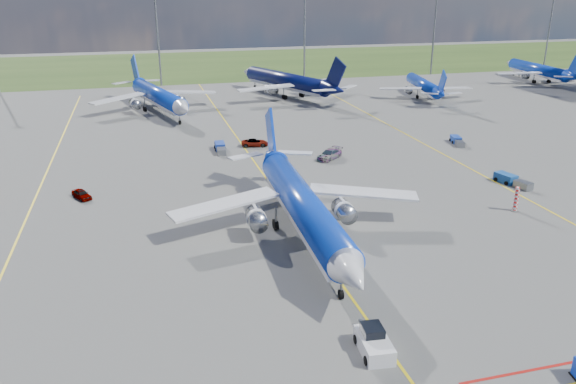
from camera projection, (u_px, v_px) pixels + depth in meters
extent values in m
plane|color=#50504D|center=(330.00, 268.00, 53.43)|extent=(400.00, 400.00, 0.00)
cube|color=#2D4719|center=(185.00, 65.00, 189.41)|extent=(400.00, 80.00, 0.01)
cube|color=yellow|center=(262.00, 173.00, 80.62)|extent=(0.25, 160.00, 0.02)
cube|color=yellow|center=(48.00, 169.00, 82.42)|extent=(0.25, 120.00, 0.02)
cube|color=yellow|center=(419.00, 141.00, 96.95)|extent=(0.25, 120.00, 0.02)
cube|color=#A5140F|center=(523.00, 372.00, 39.04)|extent=(10.00, 0.25, 0.02)
cylinder|color=slate|center=(158.00, 44.00, 146.92)|extent=(0.50, 0.50, 22.00)
cylinder|color=slate|center=(304.00, 40.00, 156.61)|extent=(0.50, 0.50, 22.00)
cylinder|color=slate|center=(434.00, 37.00, 166.30)|extent=(0.50, 0.50, 22.00)
cylinder|color=slate|center=(549.00, 34.00, 175.98)|extent=(0.50, 0.50, 22.00)
cylinder|color=red|center=(516.00, 199.00, 66.46)|extent=(0.50, 0.50, 3.00)
cube|color=silver|center=(374.00, 345.00, 40.95)|extent=(2.38, 4.07, 1.21)
cube|color=black|center=(372.00, 331.00, 41.18)|extent=(1.63, 1.80, 0.84)
cube|color=slate|center=(364.00, 327.00, 43.22)|extent=(0.42, 2.24, 0.19)
imported|color=#999999|center=(82.00, 194.00, 70.62)|extent=(2.92, 3.70, 1.18)
imported|color=#999999|center=(255.00, 143.00, 93.69)|extent=(4.74, 2.69, 1.25)
imported|color=#999999|center=(330.00, 154.00, 86.80)|extent=(5.28, 4.89, 1.49)
cube|color=#194D98|center=(506.00, 178.00, 76.45)|extent=(2.22, 3.22, 1.24)
cube|color=slate|center=(523.00, 185.00, 74.06)|extent=(1.84, 2.51, 1.02)
cube|color=#19379B|center=(220.00, 146.00, 91.75)|extent=(1.69, 2.93, 1.21)
cube|color=slate|center=(222.00, 151.00, 89.16)|extent=(1.44, 2.26, 0.99)
cube|color=#1A3B9F|center=(456.00, 139.00, 96.03)|extent=(2.04, 2.88, 1.10)
cube|color=slate|center=(460.00, 144.00, 93.62)|extent=(1.69, 2.25, 0.90)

